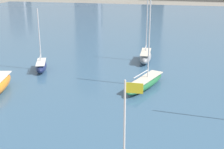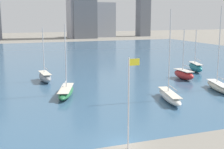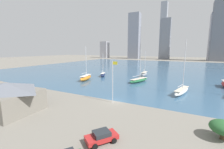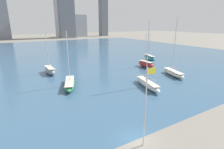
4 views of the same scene
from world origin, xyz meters
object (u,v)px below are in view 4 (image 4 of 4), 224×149
Objects in this scene: sailboat_red at (146,64)px; sailboat_teal at (149,58)px; flag_pole at (146,105)px; sailboat_cream at (173,73)px; sailboat_gray at (50,70)px; sailboat_green at (70,83)px; sailboat_white at (147,84)px.

sailboat_teal is (8.35, 7.46, 0.05)m from sailboat_red.
flag_pole is 0.93× the size of sailboat_teal.
sailboat_cream is 35.20m from sailboat_gray.
sailboat_red is (27.64, 5.43, 0.29)m from sailboat_green.
sailboat_green reaches higher than flag_pole.
sailboat_teal is at bearing 47.05° from flag_pole.
sailboat_green is at bearing -86.42° from sailboat_gray.
sailboat_white is 1.42× the size of sailboat_teal.
sailboat_teal is at bearing -4.08° from sailboat_gray.
flag_pole is 0.65× the size of sailboat_white.
sailboat_red reaches higher than sailboat_teal.
sailboat_teal is at bearing 82.46° from sailboat_cream.
sailboat_white is (15.16, -9.43, 0.08)m from sailboat_green.
flag_pole is 0.77× the size of sailboat_green.
sailboat_teal is at bearing 39.26° from sailboat_green.
sailboat_green reaches higher than sailboat_teal.
sailboat_red is 1.05× the size of sailboat_teal.
sailboat_red is at bearing 63.65° from sailboat_white.
sailboat_cream is (26.20, 18.14, -4.42)m from flag_pole.
sailboat_green is 17.86m from sailboat_white.
sailboat_cream reaches higher than sailboat_gray.
sailboat_red reaches higher than flag_pole.
sailboat_white is 30.53m from sailboat_teal.
flag_pole is 38.18m from sailboat_gray.
sailboat_white is 1.29× the size of sailboat_gray.
sailboat_gray is 37.58m from sailboat_teal.
sailboat_green is at bearing -176.23° from sailboat_cream.
sailboat_gray is at bearing 162.27° from sailboat_cream.
sailboat_white is at bearing -115.97° from sailboat_teal.
sailboat_cream reaches higher than sailboat_teal.
sailboat_white is (13.76, 14.83, -4.42)m from flag_pole.
flag_pole is at bearing -67.12° from sailboat_green.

